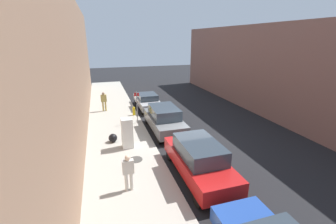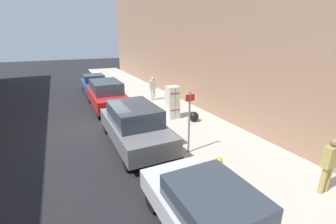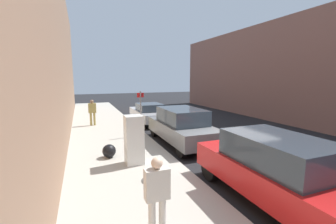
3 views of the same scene
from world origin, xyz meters
The scene contains 13 objects.
ground_plane centered at (0.00, 0.00, 0.00)m, with size 80.00×80.00×0.00m, color black.
sidewalk_slab centered at (-4.05, 0.00, 0.06)m, with size 3.91×44.00×0.12m, color #B2ADA0.
building_facade_near centered at (-6.86, 0.00, 4.32)m, with size 1.70×39.60×8.63m, color #937056.
discarded_refrigerator centered at (-3.68, 0.72, 1.00)m, with size 0.62×0.61×1.76m.
manhole_cover centered at (-3.48, -0.86, 0.13)m, with size 0.70×0.70×0.02m, color #47443F.
street_sign_post centered at (-2.46, 4.47, 1.46)m, with size 0.36×0.07×2.37m.
fire_hydrant centered at (-2.45, 6.32, 0.49)m, with size 0.22×0.22×0.72m.
trash_bag centered at (-4.46, 1.67, 0.38)m, with size 0.52×0.52×0.52m, color black.
pedestrian_walking_far centered at (-4.72, 8.18, 1.09)m, with size 0.48×0.22×1.67m.
pedestrian_standing_near centered at (-4.13, -3.21, 1.05)m, with size 0.47×0.22×1.62m.
parked_suv_red centered at (-0.90, -3.00, 0.91)m, with size 1.89×4.82×1.76m.
parked_suv_gray centered at (-0.90, 2.69, 0.89)m, with size 1.93×4.74×1.73m.
parked_sedan_silver centered at (-0.90, 8.26, 0.73)m, with size 1.80×4.66×1.40m.
Camera 3 is at (-5.38, -6.96, 3.19)m, focal length 24.00 mm.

